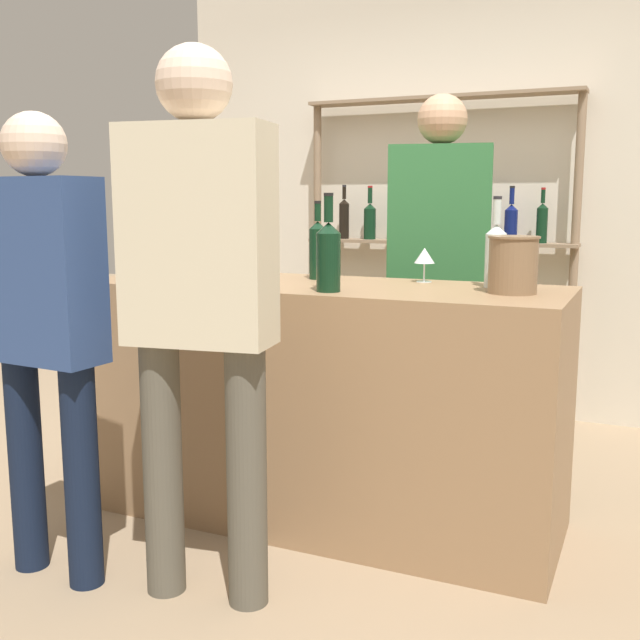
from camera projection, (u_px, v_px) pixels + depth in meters
ground_plane at (320, 515)px, 3.19m from camera, size 16.00×16.00×0.00m
bar_counter at (320, 402)px, 3.11m from camera, size 1.96×0.69×0.99m
back_wall at (446, 188)px, 4.71m from camera, size 3.56×0.12×2.80m
back_shelf at (438, 213)px, 4.58m from camera, size 1.67×0.18×1.94m
counter_bottle_0 at (496, 253)px, 2.88m from camera, size 0.08×0.08×0.35m
counter_bottle_1 at (318, 248)px, 3.19m from camera, size 0.07×0.07×0.33m
counter_bottle_2 at (328, 254)px, 2.75m from camera, size 0.09×0.09×0.36m
wine_glass at (424, 257)px, 3.07m from camera, size 0.09×0.09×0.14m
ice_bucket at (513, 265)px, 2.71m from camera, size 0.19×0.19×0.21m
cork_jar at (157, 262)px, 3.31m from camera, size 0.11×0.11×0.13m
customer_left at (44, 313)px, 2.53m from camera, size 0.44×0.21×1.61m
customer_center at (199, 286)px, 2.37m from camera, size 0.50×0.27×1.79m
server_behind_counter at (439, 252)px, 3.69m from camera, size 0.52×0.30×1.83m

